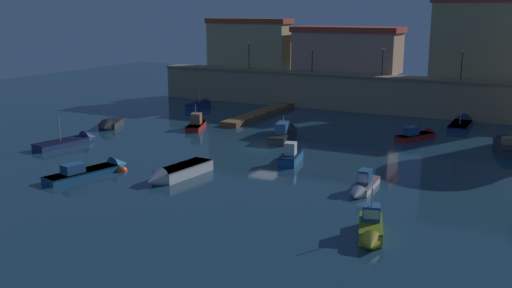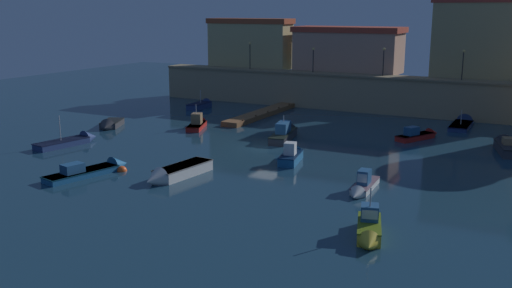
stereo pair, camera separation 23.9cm
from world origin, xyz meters
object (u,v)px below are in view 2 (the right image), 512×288
object	(u,v)px
moored_boat_4	(362,186)
moored_boat_5	(507,146)
moored_boat_12	(94,170)
moored_boat_1	(292,155)
moored_boat_2	(369,229)
moored_boat_0	(73,141)
moored_boat_11	(110,125)
quay_lamp_1	(313,56)
quay_lamp_0	(250,51)
mooring_buoy_0	(122,171)
moored_boat_7	(198,123)
moored_boat_10	(202,105)
quay_lamp_2	(384,57)
moored_boat_6	(174,173)
moored_boat_3	(420,135)
quay_lamp_3	(463,60)
moored_boat_8	(285,133)
moored_boat_9	(463,123)

from	to	relation	value
moored_boat_4	moored_boat_5	size ratio (longest dim) A/B	0.79
moored_boat_12	moored_boat_5	bearing A→B (deg)	-37.19
moored_boat_1	moored_boat_2	size ratio (longest dim) A/B	1.03
moored_boat_0	moored_boat_12	xyz separation A→B (m)	(8.79, -6.68, -0.00)
moored_boat_11	quay_lamp_1	bearing A→B (deg)	124.19
moored_boat_4	moored_boat_5	distance (m)	19.12
quay_lamp_0	mooring_buoy_0	world-z (taller)	quay_lamp_0
quay_lamp_0	moored_boat_7	size ratio (longest dim) A/B	0.65
quay_lamp_0	moored_boat_10	size ratio (longest dim) A/B	0.76
quay_lamp_1	mooring_buoy_0	bearing A→B (deg)	-92.55
moored_boat_7	quay_lamp_2	bearing A→B (deg)	-60.73
quay_lamp_0	moored_boat_10	xyz separation A→B (m)	(-3.12, -7.12, -6.45)
quay_lamp_1	moored_boat_5	distance (m)	28.85
moored_boat_5	moored_boat_6	bearing A→B (deg)	119.39
moored_boat_3	moored_boat_12	bearing A→B (deg)	168.10
quay_lamp_3	moored_boat_10	distance (m)	31.75
quay_lamp_0	moored_boat_8	world-z (taller)	quay_lamp_0
quay_lamp_0	moored_boat_4	distance (m)	41.33
moored_boat_4	moored_boat_8	distance (m)	17.65
moored_boat_11	moored_boat_12	distance (m)	17.92
moored_boat_3	moored_boat_2	bearing A→B (deg)	-146.60
moored_boat_9	moored_boat_12	size ratio (longest dim) A/B	0.92
quay_lamp_3	moored_boat_5	distance (m)	16.76
moored_boat_0	moored_boat_12	distance (m)	11.04
moored_boat_4	moored_boat_6	distance (m)	13.75
quay_lamp_2	moored_boat_11	size ratio (longest dim) A/B	0.71
moored_boat_1	moored_boat_9	distance (m)	24.55
quay_lamp_2	moored_boat_10	world-z (taller)	quay_lamp_2
moored_boat_8	moored_boat_11	distance (m)	19.04
quay_lamp_1	moored_boat_0	bearing A→B (deg)	-111.24
moored_boat_11	moored_boat_9	bearing A→B (deg)	95.16
moored_boat_6	moored_boat_8	bearing A→B (deg)	-178.24
quay_lamp_1	moored_boat_9	world-z (taller)	quay_lamp_1
quay_lamp_1	quay_lamp_0	bearing A→B (deg)	180.00
moored_boat_0	quay_lamp_3	bearing A→B (deg)	-34.84
moored_boat_4	mooring_buoy_0	bearing A→B (deg)	-81.69
moored_boat_3	moored_boat_11	bearing A→B (deg)	134.96
moored_boat_0	moored_boat_5	size ratio (longest dim) A/B	1.04
quay_lamp_2	moored_boat_6	xyz separation A→B (m)	(-5.73, -35.06, -6.26)
moored_boat_5	moored_boat_7	size ratio (longest dim) A/B	1.15
moored_boat_5	moored_boat_12	distance (m)	35.41
moored_boat_8	moored_boat_0	bearing A→B (deg)	113.50
moored_boat_8	moored_boat_12	world-z (taller)	moored_boat_8
moored_boat_1	moored_boat_6	distance (m)	10.45
moored_boat_6	quay_lamp_3	bearing A→B (deg)	164.03
moored_boat_6	moored_boat_10	size ratio (longest dim) A/B	1.41
moored_boat_8	moored_boat_9	xyz separation A→B (m)	(14.39, 14.70, -0.33)
mooring_buoy_0	moored_boat_8	bearing A→B (deg)	69.08
moored_boat_2	moored_boat_3	distance (m)	27.12
quay_lamp_3	moored_boat_3	size ratio (longest dim) A/B	0.62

